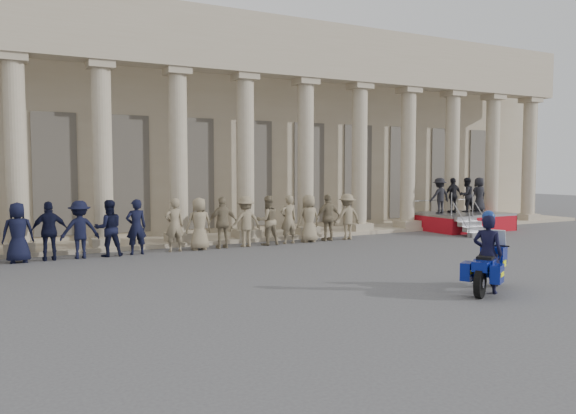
{
  "coord_description": "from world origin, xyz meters",
  "views": [
    {
      "loc": [
        -7.17,
        -11.5,
        2.78
      ],
      "look_at": [
        0.72,
        3.48,
        1.6
      ],
      "focal_mm": 35.0,
      "sensor_mm": 36.0,
      "label": 1
    }
  ],
  "objects": [
    {
      "name": "ground",
      "position": [
        0.0,
        0.0,
        0.0
      ],
      "size": [
        90.0,
        90.0,
        0.0
      ],
      "primitive_type": "plane",
      "color": "#4A4A4C",
      "rests_on": "ground"
    },
    {
      "name": "building",
      "position": [
        -0.0,
        14.74,
        4.52
      ],
      "size": [
        40.0,
        12.5,
        9.0
      ],
      "color": "tan",
      "rests_on": "ground"
    },
    {
      "name": "officer_rank",
      "position": [
        -4.33,
        6.62,
        0.89
      ],
      "size": [
        19.54,
        0.68,
        1.78
      ],
      "color": "black",
      "rests_on": "ground"
    },
    {
      "name": "reviewing_stand",
      "position": [
        11.34,
        7.04,
        1.22
      ],
      "size": [
        3.82,
        3.77,
        2.34
      ],
      "color": "gray",
      "rests_on": "ground"
    },
    {
      "name": "motorcycle",
      "position": [
        2.62,
        -2.58,
        0.58
      ],
      "size": [
        1.88,
        1.38,
        1.35
      ],
      "rotation": [
        0.0,
        0.0,
        0.52
      ],
      "color": "black",
      "rests_on": "ground"
    },
    {
      "name": "rider",
      "position": [
        2.53,
        -2.64,
        0.92
      ],
      "size": [
        0.68,
        0.77,
        1.85
      ],
      "rotation": [
        0.0,
        0.0,
        2.09
      ],
      "color": "black",
      "rests_on": "ground"
    }
  ]
}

